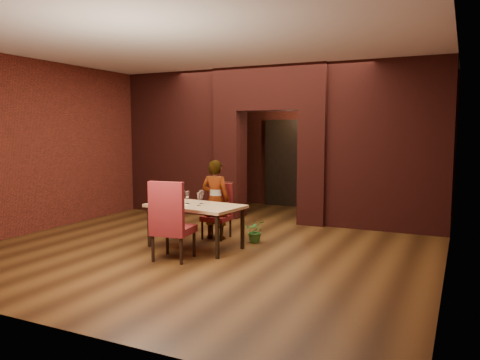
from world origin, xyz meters
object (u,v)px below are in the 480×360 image
object	(u,v)px
dining_table	(195,226)
wine_glass_a	(187,198)
wine_bucket	(161,196)
water_bottle	(175,193)
wine_glass_b	(202,197)
potted_plant	(256,231)
person_seated	(215,200)
wine_glass_c	(199,199)
chair_far	(216,211)
chair_near	(174,220)

from	to	relation	value
dining_table	wine_glass_a	distance (m)	0.48
wine_bucket	water_bottle	distance (m)	0.24
wine_glass_b	potted_plant	distance (m)	1.12
dining_table	person_seated	world-z (taller)	person_seated
person_seated	water_bottle	world-z (taller)	person_seated
wine_glass_a	wine_glass_c	size ratio (longest dim) A/B	1.01
chair_far	chair_near	xyz separation A→B (m)	(0.09, -1.47, 0.11)
chair_near	wine_glass_b	size ratio (longest dim) A/B	5.34
wine_glass_a	wine_glass_c	xyz separation A→B (m)	(0.26, -0.08, -0.00)
dining_table	chair_near	xyz separation A→B (m)	(0.07, -0.73, 0.23)
chair_far	person_seated	world-z (taller)	person_seated
wine_glass_b	water_bottle	xyz separation A→B (m)	(-0.49, -0.02, 0.04)
wine_glass_a	water_bottle	distance (m)	0.30
dining_table	water_bottle	world-z (taller)	water_bottle
person_seated	wine_glass_a	distance (m)	0.71
chair_near	wine_glass_a	xyz separation A→B (m)	(-0.22, 0.74, 0.22)
wine_glass_a	wine_bucket	world-z (taller)	wine_bucket
chair_near	wine_bucket	xyz separation A→B (m)	(-0.67, 0.64, 0.23)
chair_near	potted_plant	distance (m)	1.66
chair_near	wine_bucket	bearing A→B (deg)	-50.96
wine_glass_a	chair_far	bearing A→B (deg)	79.45
wine_glass_a	wine_glass_c	bearing A→B (deg)	-16.00
chair_near	person_seated	xyz separation A→B (m)	(-0.08, 1.43, 0.11)
dining_table	person_seated	distance (m)	0.78
wine_glass_b	chair_far	bearing A→B (deg)	96.76
dining_table	water_bottle	size ratio (longest dim) A/B	4.93
wine_bucket	chair_far	bearing A→B (deg)	54.51
chair_far	wine_glass_b	xyz separation A→B (m)	(0.07, -0.63, 0.33)
wine_glass_a	wine_glass_b	world-z (taller)	wine_glass_b
chair_near	dining_table	bearing A→B (deg)	-91.91
chair_far	person_seated	size ratio (longest dim) A/B	0.69
potted_plant	wine_glass_a	bearing A→B (deg)	-140.26
wine_glass_b	wine_glass_c	xyz separation A→B (m)	(0.05, -0.17, -0.01)
wine_glass_a	wine_bucket	xyz separation A→B (m)	(-0.45, -0.09, 0.01)
wine_glass_c	potted_plant	bearing A→B (deg)	52.48
wine_glass_b	water_bottle	size ratio (longest dim) A/B	0.72
chair_near	water_bottle	size ratio (longest dim) A/B	3.83
person_seated	water_bottle	distance (m)	0.76
chair_near	wine_glass_a	bearing A→B (deg)	-80.52
chair_far	person_seated	distance (m)	0.22
wine_glass_c	chair_near	bearing A→B (deg)	-93.51
wine_bucket	water_bottle	world-z (taller)	water_bottle
person_seated	wine_bucket	bearing A→B (deg)	48.75
person_seated	wine_glass_b	bearing A→B (deg)	92.59
wine_glass_c	wine_bucket	size ratio (longest dim) A/B	0.92
chair_near	wine_glass_c	world-z (taller)	chair_near
chair_far	person_seated	bearing A→B (deg)	-85.90
dining_table	potted_plant	world-z (taller)	dining_table
chair_near	potted_plant	xyz separation A→B (m)	(0.66, 1.47, -0.39)
chair_far	wine_glass_c	distance (m)	0.88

